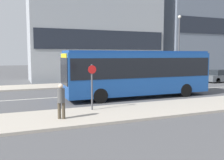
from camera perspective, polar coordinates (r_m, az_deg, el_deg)
name	(u,v)px	position (r m, az deg, el deg)	size (l,w,h in m)	color
ground_plane	(96,95)	(19.13, -3.60, -3.44)	(120.00, 120.00, 0.00)	#4F4F51
sidewalk_near	(133,111)	(13.43, 4.87, -7.12)	(44.00, 3.50, 0.13)	#B2A899
sidewalk_far	(77,85)	(25.07, -8.10, -1.14)	(44.00, 3.50, 0.13)	#B2A899
lane_centerline	(96,95)	(19.13, -3.60, -3.43)	(41.80, 0.16, 0.01)	silver
apartment_block_left_tower	(96,9)	(32.20, -3.61, 15.85)	(16.25, 5.38, 17.41)	#9EA3A8
city_bus	(138,71)	(17.99, 6.00, 2.10)	(10.69, 2.54, 3.33)	#194793
parked_car_0	(221,76)	(30.55, 23.57, 0.79)	(3.93, 1.76, 1.41)	#4C5156
pedestrian_near_stop	(61,99)	(11.64, -11.54, -4.29)	(0.34, 0.34, 1.62)	#4C4233
bus_stop_sign	(92,83)	(13.23, -4.60, -0.74)	(0.44, 0.12, 2.43)	#4C4C51
street_lamp	(179,41)	(29.31, 15.05, 8.51)	(0.36, 0.36, 7.31)	#4C4C51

